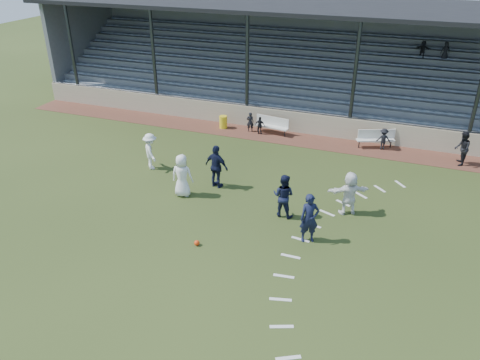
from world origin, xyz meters
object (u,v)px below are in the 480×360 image
bench_left (272,124)px  player_white_lead (182,176)px  player_navy_lead (309,218)px  official (462,149)px  bench_right (376,137)px  football (197,243)px  trash_bin (223,122)px

bench_left → player_white_lead: player_white_lead is taller
player_navy_lead → official: (5.49, 8.98, -0.09)m
bench_right → football: bench_right is taller
player_white_lead → football: bearing=116.1°
bench_left → trash_bin: bearing=-166.8°
bench_right → player_white_lead: (-7.25, -8.31, 0.37)m
bench_right → trash_bin: (-8.65, -0.30, -0.20)m
bench_left → player_white_lead: size_ratio=1.07×
bench_right → bench_left: bearing=157.9°
bench_right → player_white_lead: size_ratio=1.05×
trash_bin → player_navy_lead: player_navy_lead is taller
bench_right → player_white_lead: bearing=-153.8°
official → player_white_lead: bearing=-58.5°
bench_left → official: size_ratio=1.20×
bench_left → trash_bin: size_ratio=2.80×
bench_left → football: bench_left is taller
trash_bin → bench_right: bearing=2.0°
bench_right → football: size_ratio=9.99×
official → bench_right: bearing=-102.8°
bench_left → bench_right: same height
player_navy_lead → football: bearing=179.2°
player_navy_lead → official: bearing=32.9°
bench_left → official: (9.88, -0.72, 0.29)m
player_navy_lead → official: size_ratio=1.13×
player_white_lead → player_navy_lead: bearing=158.1°
football → player_navy_lead: bearing=24.9°
official → bench_left: bearing=-96.2°
trash_bin → official: bearing=-2.2°
trash_bin → official: (12.78, -0.49, 0.49)m
bench_right → trash_bin: bearing=159.2°
bench_right → official: size_ratio=1.17×
football → player_white_lead: bearing=124.1°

